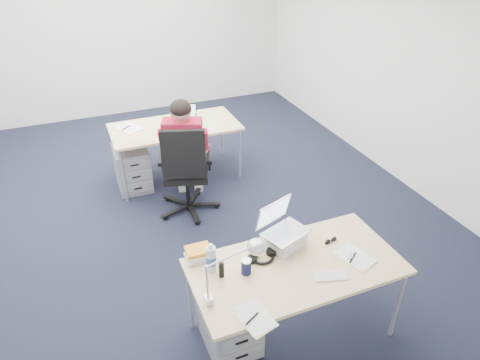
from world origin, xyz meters
The scene contains 24 objects.
floor centered at (0.00, 0.00, 0.00)m, with size 7.00×7.00×0.00m, color black.
room centered at (0.00, 0.00, 1.71)m, with size 6.02×7.02×2.80m.
desk_near centered at (0.50, -1.88, 0.68)m, with size 1.60×0.80×0.73m.
desk_far centered at (0.31, 0.96, 0.68)m, with size 1.60×0.80×0.73m.
office_chair centered at (0.21, 0.12, 0.32)m, with size 0.90×0.90×1.14m.
seated_person centered at (0.26, 0.30, 0.68)m, with size 0.61×0.82×1.36m.
drawer_pedestal_near centered at (-0.01, -1.78, 0.28)m, with size 0.40×0.50×0.55m, color #9D9FA2.
drawer_pedestal_far centered at (-0.29, 0.91, 0.28)m, with size 0.40×0.50×0.55m, color #9D9FA2.
silver_laptop centered at (0.52, -1.66, 0.91)m, with size 0.34×0.27×0.36m, color silver, non-canonical shape.
wireless_keyboard centered at (0.67, -2.09, 0.74)m, with size 0.24×0.10×0.01m, color white.
computer_mouse centered at (0.92, -1.95, 0.75)m, with size 0.06×0.09×0.03m, color white.
headphones centered at (0.29, -1.71, 0.75)m, with size 0.25×0.19×0.04m, color black, non-canonical shape.
can_koozie centered at (0.12, -1.82, 0.79)m, with size 0.07×0.07×0.12m, color #14193F.
water_bottle centered at (-0.11, -1.69, 0.85)m, with size 0.08×0.08×0.24m, color silver.
bear_figurine centered at (0.25, -1.68, 0.81)m, with size 0.08×0.06×0.15m, color #327F22, non-canonical shape.
book_stack centered at (-0.15, -1.53, 0.78)m, with size 0.20×0.15×0.09m, color silver.
cordless_phone centered at (-0.06, -1.79, 0.80)m, with size 0.04×0.02×0.13m, color black.
papers_left centered at (0.00, -2.23, 0.73)m, with size 0.19×0.27×0.01m, color #E9DE87.
papers_right centered at (0.95, -1.99, 0.73)m, with size 0.20×0.28×0.01m, color #E9DE87.
sunglasses centered at (0.89, -1.75, 0.74)m, with size 0.12×0.05×0.03m, color black, non-canonical shape.
desk_lamp centered at (-0.09, -1.99, 0.96)m, with size 0.40×0.14×0.45m, color silver, non-canonical shape.
dark_laptop centered at (0.46, 0.95, 0.85)m, with size 0.34×0.33×0.25m, color black, non-canonical shape.
far_cup centered at (0.61, 1.12, 0.78)m, with size 0.07×0.07×0.10m, color white.
far_papers centered at (-0.25, 1.09, 0.73)m, with size 0.24×0.34×0.01m, color white.
Camera 1 is at (-0.80, -3.96, 2.95)m, focal length 32.00 mm.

